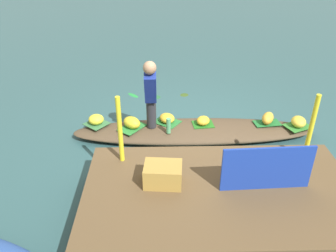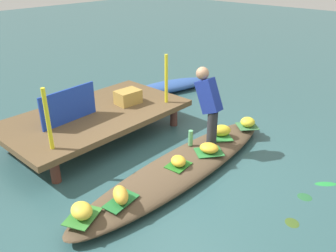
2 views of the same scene
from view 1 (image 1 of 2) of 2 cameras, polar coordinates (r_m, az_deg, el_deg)
canal_water at (r=5.89m, az=4.37°, el=-1.76°), size 40.00×40.00×0.00m
dock_platform at (r=4.12m, az=8.76°, el=-10.93°), size 3.20×1.80×0.47m
vendor_boat at (r=5.83m, az=4.41°, el=-0.87°), size 4.11×0.87×0.21m
leaf_mat_0 at (r=6.07m, az=16.20°, el=0.49°), size 0.47×0.29×0.01m
banana_bunch_0 at (r=6.03m, az=16.32°, el=1.27°), size 0.31×0.37×0.19m
leaf_mat_1 at (r=6.14m, az=20.82°, el=-0.01°), size 0.50×0.45×0.01m
banana_bunch_1 at (r=6.10m, az=20.96°, el=0.68°), size 0.29×0.33×0.17m
leaf_mat_2 at (r=5.82m, az=5.85°, el=0.30°), size 0.37×0.31×0.01m
banana_bunch_2 at (r=5.79m, az=5.88°, el=0.90°), size 0.31×0.32×0.14m
leaf_mat_3 at (r=5.94m, az=-11.83°, el=0.39°), size 0.48×0.48×0.01m
banana_bunch_3 at (r=5.90m, az=-11.91°, el=1.09°), size 0.28×0.27×0.17m
leaf_mat_4 at (r=5.87m, az=-0.16°, el=0.72°), size 0.52×0.50×0.01m
banana_bunch_4 at (r=5.84m, az=-0.16°, el=1.32°), size 0.34×0.37×0.14m
leaf_mat_5 at (r=5.73m, az=-6.00°, el=-0.23°), size 0.50×0.53×0.01m
banana_bunch_5 at (r=5.69m, az=-6.05°, el=0.58°), size 0.39×0.38×0.19m
vendor_person at (r=5.35m, az=-2.93°, el=5.89°), size 0.20×0.47×1.22m
water_bottle at (r=5.50m, az=0.09°, el=0.04°), size 0.07×0.07×0.26m
market_banner at (r=4.03m, az=16.20°, el=-6.85°), size 1.04×0.08×0.56m
railing_post_west at (r=4.65m, az=22.79°, el=-0.26°), size 0.06×0.06×0.91m
railing_post_east at (r=4.28m, az=-8.02°, el=-0.66°), size 0.06×0.06×0.91m
produce_crate at (r=4.04m, az=-0.84°, el=-8.07°), size 0.47×0.36×0.26m
drifting_plant_0 at (r=7.39m, az=-5.84°, el=5.14°), size 0.29×0.31×0.01m
drifting_plant_1 at (r=7.27m, az=-1.97°, el=4.88°), size 0.21×0.22×0.01m
drifting_plant_2 at (r=7.38m, az=2.74°, el=5.23°), size 0.25×0.25×0.01m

